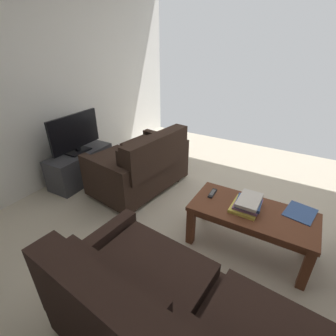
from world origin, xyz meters
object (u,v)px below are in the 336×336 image
object	(u,v)px
flat_tv	(75,133)
tv_remote	(212,193)
coffee_table	(251,217)
book_stack	(248,204)
loose_magazine	(300,212)
loveseat_near	(141,165)
tv_stand	(81,166)

from	to	relation	value
flat_tv	tv_remote	bearing A→B (deg)	178.56
coffee_table	tv_remote	bearing A→B (deg)	-8.96
tv_remote	book_stack	bearing A→B (deg)	171.14
loose_magazine	flat_tv	bearing A→B (deg)	12.10
loose_magazine	tv_remote	bearing A→B (deg)	19.09
loveseat_near	book_stack	distance (m)	1.50
loveseat_near	loose_magazine	world-z (taller)	loveseat_near
book_stack	loose_magazine	bearing A→B (deg)	-158.25
book_stack	loveseat_near	bearing A→B (deg)	-13.70
coffee_table	tv_remote	size ratio (longest dim) A/B	6.79
book_stack	tv_remote	world-z (taller)	book_stack
coffee_table	flat_tv	bearing A→B (deg)	-2.74
coffee_table	book_stack	size ratio (longest dim) A/B	3.56
flat_tv	tv_remote	size ratio (longest dim) A/B	4.89
loveseat_near	loose_magazine	xyz separation A→B (m)	(-1.88, 0.18, 0.09)
book_stack	loose_magazine	world-z (taller)	book_stack
tv_stand	flat_tv	size ratio (longest dim) A/B	1.20
loveseat_near	coffee_table	bearing A→B (deg)	166.45
book_stack	tv_stand	bearing A→B (deg)	-2.59
tv_stand	flat_tv	distance (m)	0.49
tv_stand	tv_remote	world-z (taller)	tv_remote
loveseat_near	book_stack	world-z (taller)	loveseat_near
book_stack	flat_tv	bearing A→B (deg)	-2.58
flat_tv	loveseat_near	bearing A→B (deg)	-164.28
flat_tv	tv_stand	bearing A→B (deg)	-36.99
coffee_table	tv_stand	xyz separation A→B (m)	(2.40, -0.12, -0.15)
coffee_table	flat_tv	world-z (taller)	flat_tv
tv_stand	tv_remote	distance (m)	2.00
loveseat_near	loose_magazine	size ratio (longest dim) A/B	4.63
book_stack	tv_remote	distance (m)	0.36
loveseat_near	coffee_table	distance (m)	1.55
coffee_table	book_stack	distance (m)	0.13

